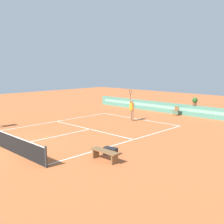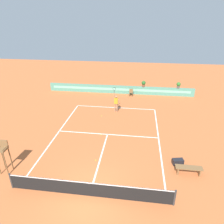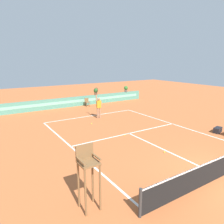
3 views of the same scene
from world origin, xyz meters
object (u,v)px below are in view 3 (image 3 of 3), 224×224
at_px(ball_kid_chair, 87,102).
at_px(tennis_ball_mid_court, 125,135).
at_px(umpire_chair, 88,170).
at_px(tennis_ball_by_sideline, 92,124).
at_px(tennis_player, 99,106).
at_px(tennis_ball_near_baseline, 164,152).
at_px(potted_plant_right, 96,91).
at_px(gear_bag, 218,130).
at_px(potted_plant_far_right, 126,89).

bearing_deg(ball_kid_chair, tennis_ball_mid_court, -101.65).
distance_m(umpire_chair, tennis_ball_by_sideline, 9.58).
bearing_deg(tennis_ball_mid_court, ball_kid_chair, 78.35).
distance_m(ball_kid_chair, tennis_player, 5.00).
xyz_separation_m(tennis_ball_near_baseline, potted_plant_right, (3.17, 13.42, 1.38)).
bearing_deg(gear_bag, umpire_chair, -168.92).
relative_size(tennis_ball_near_baseline, potted_plant_far_right, 0.09).
height_order(gear_bag, tennis_ball_mid_court, gear_bag).
bearing_deg(ball_kid_chair, tennis_ball_by_sideline, -113.10).
distance_m(gear_bag, potted_plant_right, 13.29).
distance_m(tennis_player, tennis_ball_near_baseline, 7.96).
height_order(tennis_player, tennis_ball_near_baseline, tennis_player).
xyz_separation_m(umpire_chair, potted_plant_right, (8.43, 15.13, 0.07)).
bearing_deg(potted_plant_right, tennis_ball_mid_court, -108.45).
bearing_deg(umpire_chair, potted_plant_right, 60.87).
relative_size(umpire_chair, tennis_ball_near_baseline, 31.47).
bearing_deg(tennis_player, gear_bag, -56.70).
bearing_deg(gear_bag, tennis_ball_near_baseline, -175.98).
xyz_separation_m(ball_kid_chair, tennis_ball_by_sideline, (-2.56, -6.00, -0.44)).
distance_m(umpire_chair, ball_kid_chair, 16.02).
relative_size(gear_bag, tennis_ball_by_sideline, 10.29).
bearing_deg(tennis_ball_mid_court, potted_plant_far_right, 53.54).
bearing_deg(tennis_player, ball_kid_chair, 75.18).
bearing_deg(tennis_ball_near_baseline, gear_bag, 4.02).
bearing_deg(potted_plant_far_right, tennis_ball_mid_court, -126.46).
xyz_separation_m(potted_plant_far_right, potted_plant_right, (-4.12, 0.00, 0.00)).
distance_m(gear_bag, tennis_ball_by_sideline, 8.86).
bearing_deg(tennis_ball_by_sideline, ball_kid_chair, 66.90).
bearing_deg(tennis_ball_near_baseline, tennis_player, 86.74).
distance_m(umpire_chair, tennis_ball_mid_court, 7.19).
xyz_separation_m(tennis_ball_mid_court, potted_plant_right, (3.39, 10.16, 1.38)).
bearing_deg(tennis_player, umpire_chair, -120.78).
distance_m(ball_kid_chair, gear_bag, 12.85).
bearing_deg(umpire_chair, tennis_ball_mid_court, 44.58).
distance_m(ball_kid_chair, tennis_ball_mid_court, 9.64).
bearing_deg(potted_plant_right, umpire_chair, -119.13).
height_order(potted_plant_far_right, potted_plant_right, same).
distance_m(potted_plant_far_right, potted_plant_right, 4.12).
bearing_deg(tennis_ball_mid_court, tennis_ball_by_sideline, 100.18).
height_order(tennis_ball_near_baseline, potted_plant_far_right, potted_plant_far_right).
bearing_deg(tennis_ball_by_sideline, tennis_ball_mid_court, -79.82).
bearing_deg(gear_bag, ball_kid_chair, 106.55).
xyz_separation_m(umpire_chair, tennis_ball_by_sideline, (4.42, 8.39, -1.31)).
bearing_deg(tennis_ball_near_baseline, potted_plant_far_right, 61.50).
bearing_deg(ball_kid_chair, tennis_ball_near_baseline, -97.72).
relative_size(tennis_player, potted_plant_far_right, 3.57).
bearing_deg(tennis_ball_mid_court, gear_bag, -27.20).
xyz_separation_m(gear_bag, tennis_ball_near_baseline, (-5.38, -0.38, -0.15)).
distance_m(tennis_ball_near_baseline, potted_plant_right, 13.86).
distance_m(gear_bag, tennis_ball_mid_court, 6.30).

